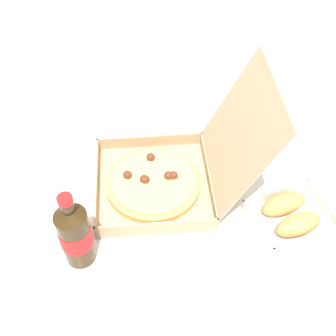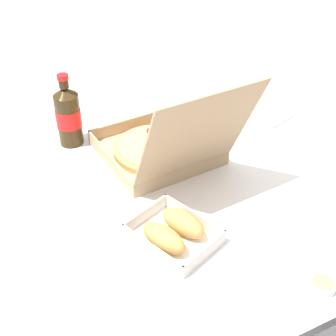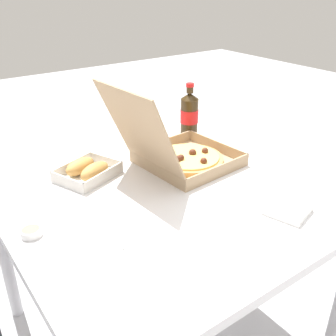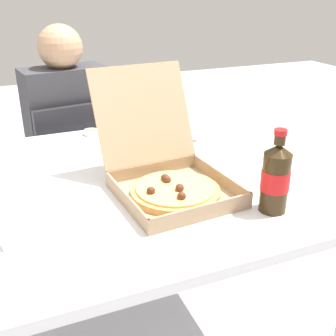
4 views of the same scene
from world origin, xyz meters
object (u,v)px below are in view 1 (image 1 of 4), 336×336
cola_bottle (75,234)px  napkin_pile (147,86)px  pizza_box_open (168,174)px  bread_side_box (290,215)px  paper_menu (290,138)px

cola_bottle → napkin_pile: size_ratio=2.04×
pizza_box_open → napkin_pile: (-0.42, -0.07, -0.04)m
cola_bottle → napkin_pile: (-0.63, 0.14, -0.08)m
pizza_box_open → napkin_pile: pizza_box_open is taller
bread_side_box → paper_menu: bearing=167.9°
pizza_box_open → napkin_pile: 0.43m
napkin_pile → paper_menu: bearing=60.6°
cola_bottle → paper_menu: 0.69m
bread_side_box → pizza_box_open: bearing=-111.5°
bread_side_box → cola_bottle: 0.52m
napkin_pile → cola_bottle: bearing=-12.6°
paper_menu → napkin_pile: 0.49m
pizza_box_open → paper_menu: size_ratio=2.14×
bread_side_box → paper_menu: (-0.29, 0.06, -0.02)m
bread_side_box → napkin_pile: (-0.54, -0.37, -0.02)m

